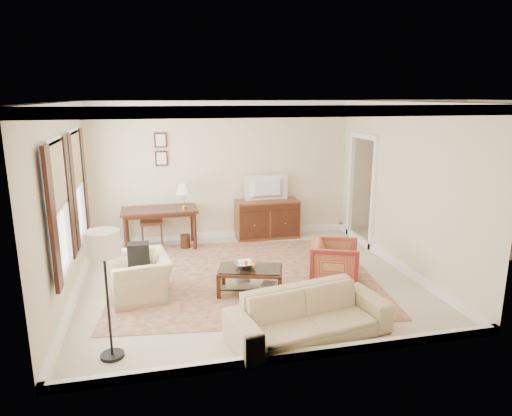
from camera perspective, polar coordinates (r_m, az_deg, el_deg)
name	(u,v)px	position (r m, az deg, el deg)	size (l,w,h in m)	color
room_shell	(248,130)	(7.12, -1.03, 9.72)	(5.51, 5.01, 2.91)	beige
annex_bedroom	(445,225)	(10.41, 22.53, -1.96)	(3.00, 2.70, 2.90)	beige
window_front	(58,208)	(6.52, -23.47, -0.01)	(0.12, 1.56, 1.80)	#CCB284
window_rear	(76,185)	(8.07, -21.55, 2.63)	(0.12, 1.56, 1.80)	#CCB284
doorway	(362,191)	(9.62, 13.05, 2.04)	(0.10, 1.12, 2.25)	white
rug	(246,276)	(7.83, -1.31, -8.50)	(4.25, 3.65, 0.01)	maroon
writing_desk	(160,214)	(9.26, -11.95, -0.74)	(1.48, 0.74, 0.81)	#3B1B10
desk_chair	(151,219)	(9.65, -12.96, -1.29)	(0.45, 0.45, 1.05)	brown
desk_lamp	(184,195)	(9.20, -9.00, 1.59)	(0.32, 0.32, 0.50)	silver
framed_prints	(161,149)	(9.48, -11.79, 7.23)	(0.25, 0.04, 0.68)	#3B1B10
sideboard	(267,219)	(9.81, 1.39, -1.37)	(1.34, 0.52, 0.83)	brown
tv	(268,180)	(9.60, 1.45, 3.52)	(0.88, 0.51, 0.12)	black
coffee_table	(250,274)	(7.10, -0.71, -8.26)	(1.10, 0.83, 0.41)	#3B1B10
fruit_bowl	(245,264)	(7.09, -1.42, -6.96)	(0.42, 0.42, 0.10)	silver
book_a	(235,280)	(7.28, -2.59, -8.96)	(0.28, 0.04, 0.38)	brown
book_b	(262,284)	(7.15, 0.72, -9.43)	(0.28, 0.03, 0.38)	brown
striped_armchair	(335,260)	(7.57, 9.80, -6.43)	(0.75, 0.70, 0.77)	maroon
club_armchair	(140,270)	(7.16, -14.33, -7.47)	(0.99, 0.64, 0.87)	tan
backpack	(139,253)	(7.16, -14.47, -5.42)	(0.32, 0.22, 0.40)	black
sofa	(309,307)	(5.89, 6.66, -12.24)	(2.05, 0.60, 0.80)	tan
floor_lamp	(104,253)	(5.35, -18.50, -5.36)	(0.38, 0.38, 1.54)	black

